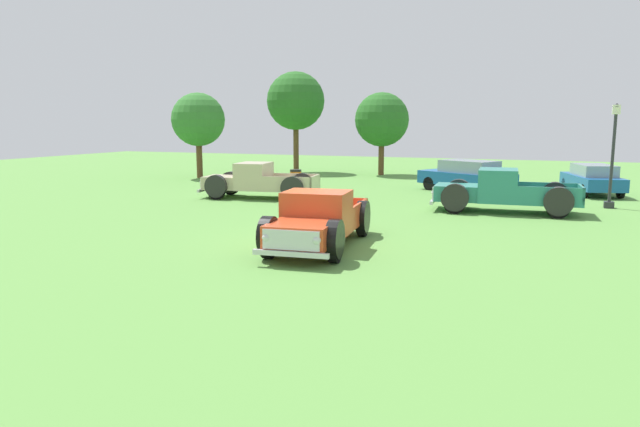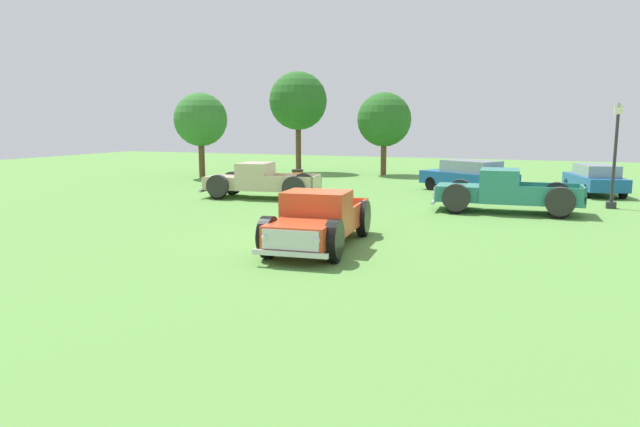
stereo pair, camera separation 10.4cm
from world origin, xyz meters
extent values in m
plane|color=#5B9342|center=(0.00, 0.00, 0.00)|extent=(80.00, 80.00, 0.00)
cube|color=#D14723|center=(0.33, -2.04, 0.66)|extent=(1.68, 1.66, 0.55)
cube|color=silver|center=(0.41, -2.81, 0.66)|extent=(1.38, 0.20, 0.47)
sphere|color=silver|center=(1.02, -2.73, 0.69)|extent=(0.20, 0.20, 0.20)
sphere|color=silver|center=(-0.20, -2.85, 0.69)|extent=(0.20, 0.20, 0.20)
cube|color=#D14723|center=(0.19, -0.64, 0.96)|extent=(1.81, 1.47, 1.16)
cube|color=#8C9EA8|center=(0.25, -1.25, 1.22)|extent=(1.45, 0.19, 0.51)
cube|color=#D14723|center=(0.02, 1.07, 0.43)|extent=(1.89, 2.27, 0.10)
cube|color=#D14723|center=(0.81, 1.15, 0.76)|extent=(0.29, 2.11, 0.55)
cube|color=#D14723|center=(-0.78, 0.98, 0.76)|extent=(0.29, 2.11, 0.55)
cube|color=#D14723|center=(-0.09, 2.08, 0.76)|extent=(1.68, 0.25, 0.55)
cylinder|color=black|center=(1.17, -1.95, 0.38)|extent=(0.30, 0.78, 0.77)
cylinder|color=#B7B7BC|center=(1.18, -1.95, 0.38)|extent=(0.27, 0.33, 0.31)
cylinder|color=black|center=(1.17, -1.95, 0.58)|extent=(0.38, 0.99, 0.97)
cylinder|color=black|center=(-0.51, -2.13, 0.38)|extent=(0.30, 0.78, 0.77)
cylinder|color=#B7B7BC|center=(-0.52, -2.13, 0.38)|extent=(0.27, 0.33, 0.31)
cylinder|color=black|center=(-0.51, -2.13, 0.58)|extent=(0.38, 0.99, 0.97)
cylinder|color=black|center=(0.83, 1.40, 0.38)|extent=(0.30, 0.78, 0.77)
cylinder|color=#B7B7BC|center=(0.84, 1.40, 0.38)|extent=(0.27, 0.33, 0.31)
cylinder|color=black|center=(0.83, 1.40, 0.58)|extent=(0.38, 0.99, 0.97)
cylinder|color=black|center=(-0.85, 1.23, 0.38)|extent=(0.30, 0.78, 0.77)
cylinder|color=#B7B7BC|center=(-0.86, 1.23, 0.38)|extent=(0.27, 0.33, 0.31)
cylinder|color=black|center=(-0.85, 1.23, 0.58)|extent=(0.38, 0.99, 0.97)
cube|color=silver|center=(0.42, -2.85, 0.34)|extent=(1.84, 0.29, 0.12)
cube|color=#2D8475|center=(2.67, 7.62, 0.69)|extent=(1.69, 1.71, 0.58)
cube|color=silver|center=(1.85, 7.56, 0.69)|extent=(0.16, 1.45, 0.49)
sphere|color=silver|center=(1.92, 6.92, 0.72)|extent=(0.21, 0.21, 0.21)
sphere|color=silver|center=(1.83, 8.21, 0.72)|extent=(0.21, 0.21, 0.21)
cube|color=#2D8475|center=(4.14, 7.71, 1.01)|extent=(1.49, 1.85, 1.22)
cube|color=#8C9EA8|center=(3.50, 7.67, 1.28)|extent=(0.14, 1.53, 0.54)
cube|color=#2D8475|center=(5.94, 7.83, 0.45)|extent=(2.33, 1.91, 0.11)
cube|color=#2D8475|center=(5.99, 6.99, 0.80)|extent=(2.22, 0.23, 0.58)
cube|color=#2D8475|center=(5.88, 8.67, 0.80)|extent=(2.22, 0.23, 0.58)
cube|color=#2D8475|center=(7.00, 7.90, 0.80)|extent=(0.20, 1.77, 0.58)
cylinder|color=black|center=(2.72, 6.73, 0.40)|extent=(0.82, 0.28, 0.80)
cylinder|color=#B7B7BC|center=(2.72, 6.72, 0.40)|extent=(0.34, 0.27, 0.32)
cylinder|color=black|center=(2.72, 6.73, 0.60)|extent=(1.03, 0.36, 1.02)
cylinder|color=black|center=(2.61, 8.50, 0.40)|extent=(0.82, 0.28, 0.80)
cylinder|color=#B7B7BC|center=(2.61, 8.51, 0.40)|extent=(0.34, 0.27, 0.32)
cylinder|color=black|center=(2.61, 8.50, 0.60)|extent=(1.03, 0.36, 1.02)
cylinder|color=black|center=(6.26, 6.96, 0.40)|extent=(0.82, 0.28, 0.80)
cylinder|color=#B7B7BC|center=(6.26, 6.95, 0.40)|extent=(0.34, 0.27, 0.32)
cylinder|color=black|center=(6.26, 6.96, 0.60)|extent=(1.03, 0.36, 1.02)
cylinder|color=black|center=(6.14, 8.73, 0.40)|extent=(0.82, 0.28, 0.80)
cylinder|color=#B7B7BC|center=(6.14, 8.74, 0.40)|extent=(0.34, 0.27, 0.32)
cylinder|color=black|center=(6.14, 8.73, 0.60)|extent=(1.03, 0.36, 1.02)
cube|color=silver|center=(1.81, 7.56, 0.36)|extent=(0.23, 1.93, 0.13)
cube|color=#C6B793|center=(-7.69, 7.77, 0.67)|extent=(1.76, 1.78, 0.56)
cube|color=silver|center=(-8.47, 7.65, 0.67)|extent=(0.28, 1.40, 0.47)
sphere|color=silver|center=(-8.35, 7.04, 0.70)|extent=(0.21, 0.21, 0.21)
sphere|color=silver|center=(-8.54, 8.27, 0.70)|extent=(0.21, 0.21, 0.21)
cube|color=#C6B793|center=(-6.27, 7.99, 0.98)|extent=(1.58, 1.90, 1.18)
cube|color=#8C9EA8|center=(-6.88, 7.90, 1.24)|extent=(0.27, 1.47, 0.52)
cube|color=#C6B793|center=(-4.54, 8.26, 0.44)|extent=(2.39, 2.03, 0.10)
cube|color=#C6B793|center=(-4.41, 7.45, 0.78)|extent=(2.14, 0.41, 0.56)
cube|color=#C6B793|center=(-4.66, 9.07, 0.78)|extent=(2.14, 0.41, 0.56)
cube|color=#C6B793|center=(-3.51, 8.42, 0.78)|extent=(0.34, 1.71, 0.56)
cylinder|color=black|center=(-7.55, 6.92, 0.39)|extent=(0.81, 0.34, 0.78)
cylinder|color=#B7B7BC|center=(-7.55, 6.91, 0.39)|extent=(0.35, 0.29, 0.31)
cylinder|color=black|center=(-7.55, 6.92, 0.59)|extent=(1.02, 0.44, 0.99)
cylinder|color=black|center=(-7.82, 8.63, 0.39)|extent=(0.81, 0.34, 0.78)
cylinder|color=#B7B7BC|center=(-7.82, 8.64, 0.39)|extent=(0.35, 0.29, 0.31)
cylinder|color=black|center=(-7.82, 8.63, 0.59)|extent=(1.02, 0.44, 0.99)
cylinder|color=black|center=(-4.15, 7.45, 0.39)|extent=(0.81, 0.34, 0.78)
cylinder|color=#B7B7BC|center=(-4.15, 7.44, 0.39)|extent=(0.35, 0.29, 0.31)
cylinder|color=black|center=(-4.15, 7.45, 0.59)|extent=(1.02, 0.44, 0.99)
cylinder|color=black|center=(-4.42, 9.15, 0.39)|extent=(0.81, 0.34, 0.78)
cylinder|color=#B7B7BC|center=(-4.42, 9.16, 0.39)|extent=(0.35, 0.29, 0.31)
cylinder|color=black|center=(-4.42, 9.15, 0.59)|extent=(1.02, 0.44, 0.99)
cube|color=silver|center=(-8.51, 7.64, 0.35)|extent=(0.39, 1.87, 0.12)
cube|color=#195699|center=(7.83, 15.03, 0.59)|extent=(2.74, 4.50, 0.57)
cube|color=#7F939E|center=(7.87, 14.89, 1.14)|extent=(2.00, 2.64, 0.52)
cylinder|color=black|center=(6.73, 16.21, 0.31)|extent=(0.34, 0.64, 0.61)
cylinder|color=black|center=(8.20, 16.60, 0.31)|extent=(0.34, 0.64, 0.61)
cylinder|color=black|center=(7.46, 13.45, 0.31)|extent=(0.34, 0.64, 0.61)
cylinder|color=black|center=(8.93, 13.84, 0.31)|extent=(0.34, 0.64, 0.61)
cube|color=#195699|center=(2.21, 13.78, 0.64)|extent=(4.90, 3.91, 0.62)
cube|color=#7F939E|center=(2.35, 13.70, 1.24)|extent=(3.01, 2.64, 0.57)
cylinder|color=black|center=(0.45, 13.84, 0.33)|extent=(0.68, 0.51, 0.67)
cylinder|color=black|center=(1.28, 15.28, 0.33)|extent=(0.68, 0.51, 0.67)
cylinder|color=black|center=(3.14, 12.28, 0.33)|extent=(0.68, 0.51, 0.67)
cylinder|color=black|center=(3.97, 13.73, 0.33)|extent=(0.68, 0.51, 0.67)
cube|color=#2D2D33|center=(8.17, 10.39, 0.12)|extent=(0.36, 0.36, 0.25)
cylinder|color=#2D2D33|center=(8.17, 10.39, 1.94)|extent=(0.12, 0.12, 3.39)
cube|color=#F2EACC|center=(8.17, 10.39, 3.82)|extent=(0.28, 0.28, 0.36)
cone|color=#2D2D33|center=(8.17, 10.39, 4.00)|extent=(0.32, 0.32, 0.14)
cube|color=olive|center=(-8.50, 11.99, 0.75)|extent=(1.95, 1.26, 0.06)
cube|color=olive|center=(-8.66, 12.56, 0.45)|extent=(1.81, 0.76, 0.05)
cube|color=olive|center=(-8.33, 11.41, 0.45)|extent=(1.81, 0.76, 0.05)
cube|color=olive|center=(-7.73, 12.21, 0.38)|extent=(0.46, 1.37, 0.75)
cube|color=olive|center=(-9.26, 11.77, 0.38)|extent=(0.46, 1.37, 0.75)
cylinder|color=orange|center=(-6.12, 12.25, 0.42)|extent=(0.56, 0.56, 0.85)
cylinder|color=black|center=(-6.12, 12.25, 0.90)|extent=(0.59, 0.59, 0.10)
cylinder|color=brown|center=(-4.05, 21.11, 1.12)|extent=(0.36, 0.36, 2.23)
sphere|color=#286623|center=(-4.05, 21.11, 3.51)|extent=(3.41, 3.41, 3.41)
cylinder|color=brown|center=(-9.93, 20.95, 1.65)|extent=(0.36, 0.36, 3.31)
sphere|color=#286623|center=(-9.93, 20.95, 4.75)|extent=(3.84, 3.84, 3.84)
cylinder|color=brown|center=(-13.77, 15.16, 1.16)|extent=(0.36, 0.36, 2.31)
sphere|color=#33752D|center=(-13.77, 15.16, 3.50)|extent=(3.18, 3.18, 3.18)
camera|label=1|loc=(5.76, -14.61, 3.33)|focal=32.28mm
camera|label=2|loc=(5.86, -14.57, 3.33)|focal=32.28mm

